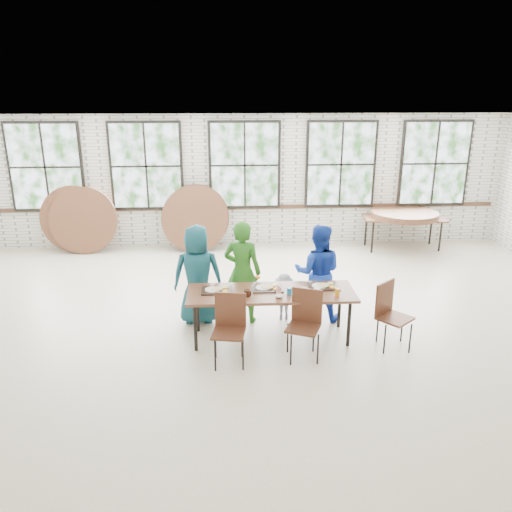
% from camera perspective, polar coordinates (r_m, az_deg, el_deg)
% --- Properties ---
extents(room, '(12.00, 12.00, 12.00)m').
position_cam_1_polar(room, '(11.45, -1.30, 10.10)').
color(room, beige).
rests_on(room, ground).
extents(dining_table, '(2.41, 0.82, 0.74)m').
position_cam_1_polar(dining_table, '(7.18, 1.74, -4.48)').
color(dining_table, brown).
rests_on(dining_table, ground).
extents(chair_near_left, '(0.48, 0.47, 0.95)m').
position_cam_1_polar(chair_near_left, '(6.66, -3.03, -7.61)').
color(chair_near_left, '#4F2A1A').
rests_on(chair_near_left, ground).
extents(chair_near_right, '(0.55, 0.54, 0.95)m').
position_cam_1_polar(chair_near_right, '(6.82, 5.62, -7.06)').
color(chair_near_right, '#4F2A1A').
rests_on(chair_near_right, ground).
extents(chair_spare, '(0.58, 0.58, 0.95)m').
position_cam_1_polar(chair_spare, '(7.28, 15.01, -5.90)').
color(chair_spare, '#4F2A1A').
rests_on(chair_spare, ground).
extents(adult_teal, '(0.77, 0.51, 1.57)m').
position_cam_1_polar(adult_teal, '(7.73, -6.69, -2.14)').
color(adult_teal, '#174A57').
rests_on(adult_teal, ground).
extents(adult_green, '(0.69, 0.56, 1.62)m').
position_cam_1_polar(adult_green, '(7.71, -1.56, -1.84)').
color(adult_green, '#26651A').
rests_on(adult_green, ground).
extents(toddler, '(0.52, 0.33, 0.76)m').
position_cam_1_polar(toddler, '(7.92, 3.22, -4.66)').
color(toddler, '#111D38').
rests_on(toddler, ground).
extents(adult_blue, '(0.86, 0.74, 1.55)m').
position_cam_1_polar(adult_blue, '(7.85, 7.08, -1.90)').
color(adult_blue, '#183AA9').
rests_on(adult_blue, ground).
extents(storage_table, '(1.86, 0.90, 0.74)m').
position_cam_1_polar(storage_table, '(11.88, 16.53, 4.03)').
color(storage_table, brown).
rests_on(storage_table, ground).
extents(tabletop_clutter, '(2.00, 0.56, 0.11)m').
position_cam_1_polar(tabletop_clutter, '(7.14, 2.63, -3.96)').
color(tabletop_clutter, black).
rests_on(tabletop_clutter, dining_table).
extents(round_tops_stacked, '(1.50, 1.50, 0.13)m').
position_cam_1_polar(round_tops_stacked, '(11.85, 16.58, 4.59)').
color(round_tops_stacked, brown).
rests_on(round_tops_stacked, storage_table).
extents(round_tops_leaning, '(4.21, 0.45, 1.49)m').
position_cam_1_polar(round_tops_leaning, '(11.52, -13.39, 4.12)').
color(round_tops_leaning, brown).
rests_on(round_tops_leaning, ground).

